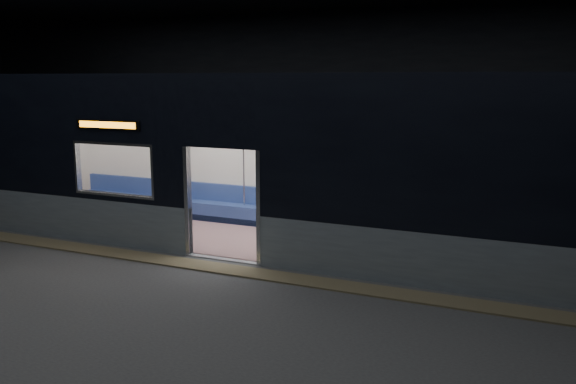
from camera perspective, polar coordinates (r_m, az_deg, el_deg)
The scene contains 7 objects.
station_floor at distance 10.38m, azimuth -8.96°, elevation -7.87°, with size 24.00×14.00×0.01m, color #47494C.
station_envelope at distance 9.86m, azimuth -9.59°, elevation 12.79°, with size 24.00×14.00×5.00m.
tactile_strip at distance 10.82m, azimuth -7.37°, elevation -6.95°, with size 22.80×0.50×0.03m, color #8C7F59.
metro_car at distance 12.14m, azimuth -2.66°, elevation 3.89°, with size 18.00×3.04×3.35m.
passenger at distance 12.41m, azimuth 9.33°, elevation -1.05°, with size 0.40×0.68×1.34m.
handbag at distance 12.23m, azimuth 9.01°, elevation -1.77°, with size 0.26×0.23×0.13m, color black.
transit_map at distance 12.25m, azimuth 19.28°, elevation 1.47°, with size 0.90×0.03×0.59m, color white.
Camera 1 is at (5.44, -8.22, 3.26)m, focal length 38.00 mm.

